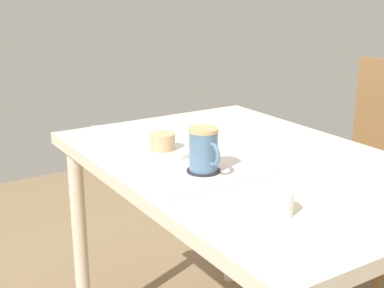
% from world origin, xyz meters
% --- Properties ---
extents(dining_table, '(1.13, 0.76, 0.74)m').
position_xyz_m(dining_table, '(0.00, 0.00, 0.66)').
color(dining_table, beige).
rests_on(dining_table, ground_plane).
extents(wooden_chair, '(0.48, 0.48, 0.93)m').
position_xyz_m(wooden_chair, '(-0.13, 0.75, 0.51)').
color(wooden_chair, brown).
rests_on(wooden_chair, ground_plane).
extents(placemat, '(0.42, 0.31, 0.00)m').
position_xyz_m(placemat, '(-0.07, -0.19, 0.75)').
color(placemat, silver).
rests_on(placemat, dining_table).
extents(pastry_plate, '(0.16, 0.16, 0.01)m').
position_xyz_m(pastry_plate, '(-0.17, -0.18, 0.75)').
color(pastry_plate, silver).
rests_on(pastry_plate, placemat).
extents(pastry, '(0.07, 0.07, 0.05)m').
position_xyz_m(pastry, '(-0.17, -0.18, 0.78)').
color(pastry, tan).
rests_on(pastry, pastry_plate).
extents(coffee_coaster, '(0.09, 0.09, 0.00)m').
position_xyz_m(coffee_coaster, '(0.02, -0.17, 0.75)').
color(coffee_coaster, '#232328').
rests_on(coffee_coaster, placemat).
extents(coffee_mug, '(0.11, 0.08, 0.11)m').
position_xyz_m(coffee_mug, '(0.03, -0.17, 0.81)').
color(coffee_mug, slate).
rests_on(coffee_mug, coffee_coaster).
extents(paper_napkin, '(0.17, 0.17, 0.00)m').
position_xyz_m(paper_napkin, '(-0.47, -0.18, 0.75)').
color(paper_napkin, white).
rests_on(paper_napkin, dining_table).
extents(sugar_bowl, '(0.07, 0.07, 0.05)m').
position_xyz_m(sugar_bowl, '(0.32, -0.18, 0.77)').
color(sugar_bowl, white).
rests_on(sugar_bowl, dining_table).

